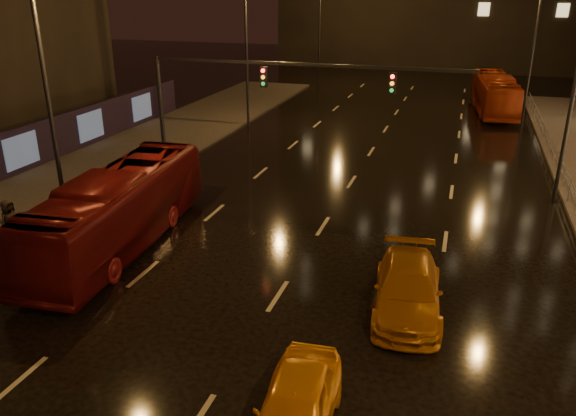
{
  "coord_description": "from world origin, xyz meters",
  "views": [
    {
      "loc": [
        5.13,
        -5.12,
        9.44
      ],
      "look_at": [
        -0.13,
        11.53,
        2.5
      ],
      "focal_mm": 35.0,
      "sensor_mm": 36.0,
      "label": 1
    }
  ],
  "objects": [
    {
      "name": "ground",
      "position": [
        0.0,
        20.0,
        0.0
      ],
      "size": [
        140.0,
        140.0,
        0.0
      ],
      "primitive_type": "plane",
      "color": "black",
      "rests_on": "ground"
    },
    {
      "name": "sidewalk_left",
      "position": [
        -13.5,
        15.0,
        0.07
      ],
      "size": [
        7.0,
        70.0,
        0.15
      ],
      "primitive_type": "cube",
      "color": "#38332D",
      "rests_on": "ground"
    },
    {
      "name": "traffic_signal",
      "position": [
        -5.06,
        20.0,
        4.74
      ],
      "size": [
        15.31,
        0.32,
        6.2
      ],
      "color": "black",
      "rests_on": "ground"
    },
    {
      "name": "bus_red",
      "position": [
        -7.0,
        11.88,
        1.5
      ],
      "size": [
        3.48,
        10.97,
        3.01
      ],
      "primitive_type": "imported",
      "rotation": [
        0.0,
        0.0,
        0.09
      ],
      "color": "#5B0D0E",
      "rests_on": "ground"
    },
    {
      "name": "bus_curb",
      "position": [
        7.28,
        42.29,
        1.49
      ],
      "size": [
        3.56,
        10.9,
        2.98
      ],
      "primitive_type": "imported",
      "rotation": [
        0.0,
        0.0,
        0.1
      ],
      "color": "#972C0F",
      "rests_on": "ground"
    },
    {
      "name": "taxi_near",
      "position": [
        2.31,
        4.37,
        0.71
      ],
      "size": [
        1.98,
        4.3,
        1.43
      ],
      "primitive_type": "imported",
      "rotation": [
        0.0,
        0.0,
        0.07
      ],
      "color": "orange",
      "rests_on": "ground"
    },
    {
      "name": "taxi_far",
      "position": [
        4.09,
        10.43,
        0.72
      ],
      "size": [
        2.49,
        5.12,
        1.44
      ],
      "primitive_type": "imported",
      "rotation": [
        0.0,
        0.0,
        0.1
      ],
      "color": "#BC6D11",
      "rests_on": "ground"
    },
    {
      "name": "pedestrian_c",
      "position": [
        -11.01,
        10.53,
        1.03
      ],
      "size": [
        0.62,
        0.9,
        1.75
      ],
      "primitive_type": "imported",
      "rotation": [
        0.0,
        0.0,
        1.49
      ],
      "color": "black",
      "rests_on": "sidewalk_left"
    }
  ]
}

